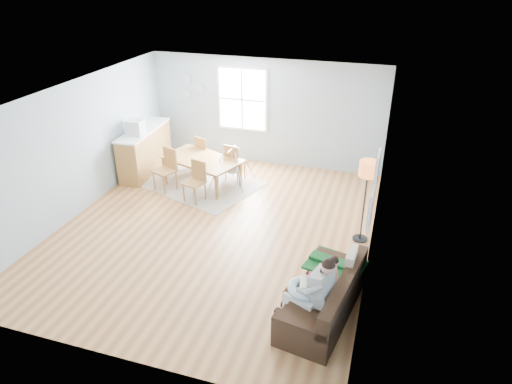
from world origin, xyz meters
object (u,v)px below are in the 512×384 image
(father, at_px, (313,288))
(storage_cube, at_px, (304,307))
(chair_se, at_px, (196,178))
(baby_swing, at_px, (232,168))
(monitor, at_px, (135,127))
(sofa, at_px, (326,300))
(floor_lamp, at_px, (368,176))
(chair_ne, at_px, (233,160))
(dining_table, at_px, (201,172))
(counter, at_px, (145,150))
(chair_nw, at_px, (204,151))
(toddler, at_px, (327,272))
(chair_sw, at_px, (167,166))

(father, distance_m, storage_cube, 0.41)
(chair_se, height_order, baby_swing, chair_se)
(monitor, xyz_separation_m, baby_swing, (2.27, 0.33, -0.89))
(sofa, height_order, floor_lamp, floor_lamp)
(chair_ne, relative_size, baby_swing, 1.03)
(sofa, bearing_deg, monitor, 145.76)
(dining_table, distance_m, counter, 1.67)
(father, bearing_deg, monitor, 143.07)
(chair_nw, height_order, counter, counter)
(sofa, xyz_separation_m, storage_cube, (-0.28, -0.24, -0.00))
(counter, relative_size, baby_swing, 2.26)
(storage_cube, distance_m, monitor, 6.24)
(chair_nw, xyz_separation_m, monitor, (-1.35, -0.84, 0.77))
(chair_ne, distance_m, monitor, 2.42)
(dining_table, relative_size, chair_nw, 2.02)
(toddler, height_order, monitor, monitor)
(floor_lamp, relative_size, monitor, 4.09)
(father, height_order, floor_lamp, floor_lamp)
(counter, bearing_deg, sofa, -36.77)
(chair_se, height_order, counter, counter)
(father, height_order, chair_se, father)
(chair_sw, relative_size, chair_ne, 1.07)
(chair_sw, bearing_deg, sofa, -36.74)
(sofa, xyz_separation_m, monitor, (-5.16, 3.51, 1.01))
(chair_nw, bearing_deg, baby_swing, -28.41)
(floor_lamp, bearing_deg, father, -100.36)
(father, relative_size, chair_sw, 1.25)
(storage_cube, relative_size, chair_se, 0.67)
(chair_sw, relative_size, monitor, 2.47)
(toddler, distance_m, chair_sw, 5.12)
(sofa, bearing_deg, chair_se, 139.76)
(floor_lamp, distance_m, chair_nw, 4.68)
(chair_sw, relative_size, chair_se, 1.08)
(chair_se, relative_size, chair_ne, 0.99)
(baby_swing, bearing_deg, monitor, -171.66)
(chair_se, bearing_deg, baby_swing, 64.91)
(floor_lamp, height_order, chair_nw, floor_lamp)
(sofa, distance_m, chair_ne, 5.00)
(storage_cube, relative_size, chair_nw, 0.67)
(father, xyz_separation_m, chair_se, (-3.20, 3.09, -0.14))
(sofa, bearing_deg, toddler, 101.66)
(baby_swing, bearing_deg, chair_sw, -152.32)
(toddler, distance_m, baby_swing, 4.64)
(chair_se, bearing_deg, toddler, -38.62)
(sofa, relative_size, chair_se, 2.20)
(chair_sw, bearing_deg, floor_lamp, -11.05)
(floor_lamp, relative_size, chair_se, 1.80)
(storage_cube, height_order, chair_se, chair_se)
(toddler, relative_size, monitor, 1.88)
(floor_lamp, bearing_deg, chair_sw, 168.95)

